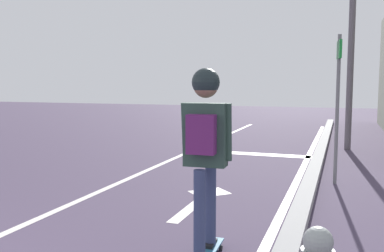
% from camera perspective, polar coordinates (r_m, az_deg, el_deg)
% --- Properties ---
extents(lane_line_center, '(0.12, 20.00, 0.01)m').
position_cam_1_polar(lane_line_center, '(8.30, -6.29, -6.08)').
color(lane_line_center, silver).
rests_on(lane_line_center, ground).
extents(lane_line_curbside, '(0.12, 20.00, 0.01)m').
position_cam_1_polar(lane_line_curbside, '(7.52, 13.94, -7.46)').
color(lane_line_curbside, silver).
rests_on(lane_line_curbside, ground).
extents(stop_bar, '(3.02, 0.40, 0.01)m').
position_cam_1_polar(stop_bar, '(10.33, 7.95, -3.75)').
color(stop_bar, silver).
rests_on(stop_bar, ground).
extents(lane_arrow_stem, '(0.16, 1.40, 0.01)m').
position_cam_1_polar(lane_arrow_stem, '(5.90, -0.11, -10.99)').
color(lane_arrow_stem, silver).
rests_on(lane_arrow_stem, ground).
extents(lane_arrow_head, '(0.71, 0.71, 0.01)m').
position_cam_1_polar(lane_arrow_head, '(6.67, 2.40, -8.99)').
color(lane_arrow_head, silver).
rests_on(lane_arrow_head, ground).
extents(curb_strip, '(0.24, 24.00, 0.14)m').
position_cam_1_polar(curb_strip, '(7.49, 15.87, -7.05)').
color(curb_strip, '#969595').
rests_on(curb_strip, ground).
extents(skater, '(0.49, 0.64, 1.76)m').
position_cam_1_polar(skater, '(3.92, 1.80, -1.35)').
color(skater, navy).
rests_on(skater, skateboard).
extents(street_sign_post, '(0.09, 0.44, 2.51)m').
position_cam_1_polar(street_sign_post, '(7.44, 19.22, 4.88)').
color(street_sign_post, slate).
rests_on(street_sign_post, ground).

